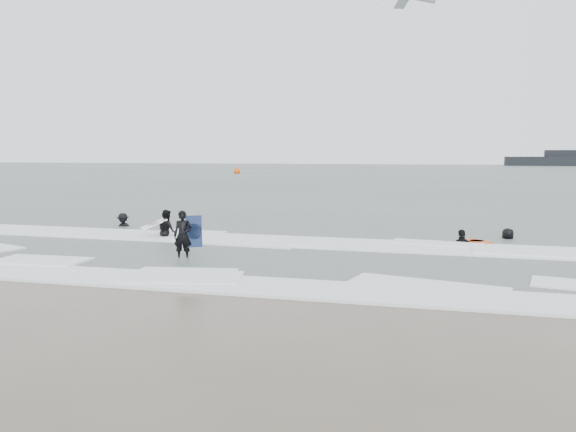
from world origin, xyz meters
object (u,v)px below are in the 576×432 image
(surfer_breaker, at_px, (123,228))
(buoy, at_px, (237,171))
(surfer_wading, at_px, (167,238))
(surfer_centre, at_px, (183,260))
(vessel_horizon, at_px, (567,160))
(surfer_right_far, at_px, (508,240))
(surfer_right_near, at_px, (462,245))

(surfer_breaker, distance_m, buoy, 66.18)
(surfer_wading, bearing_deg, surfer_centre, 165.52)
(surfer_centre, bearing_deg, surfer_wading, 111.05)
(buoy, bearing_deg, vessel_horizon, 50.79)
(surfer_right_far, bearing_deg, vessel_horizon, -131.71)
(surfer_right_near, distance_m, vessel_horizon, 145.31)
(surfer_centre, relative_size, surfer_right_far, 0.95)
(surfer_wading, height_order, surfer_right_far, surfer_wading)
(surfer_wading, distance_m, buoy, 69.23)
(surfer_wading, relative_size, surfer_breaker, 1.10)
(surfer_right_near, height_order, buoy, buoy)
(surfer_right_far, xyz_separation_m, vessel_horizon, (29.03, 140.48, 1.55))
(surfer_centre, height_order, buoy, buoy)
(surfer_breaker, xyz_separation_m, buoy, (-18.67, 63.49, 0.42))
(surfer_centre, xyz_separation_m, buoy, (-24.48, 69.58, 0.42))
(surfer_right_far, bearing_deg, surfer_breaker, -27.59)
(vessel_horizon, bearing_deg, surfer_right_near, -102.20)
(surfer_breaker, bearing_deg, buoy, 98.03)
(surfer_right_far, bearing_deg, buoy, -91.38)
(surfer_centre, distance_m, surfer_right_near, 9.70)
(surfer_wading, xyz_separation_m, surfer_right_near, (10.76, 1.31, 0.00))
(surfer_wading, distance_m, surfer_right_near, 10.84)
(surfer_wading, height_order, surfer_right_near, surfer_right_near)
(surfer_wading, height_order, buoy, buoy)
(surfer_wading, relative_size, surfer_right_near, 0.96)
(surfer_right_far, xyz_separation_m, buoy, (-34.33, 62.82, 0.42))
(buoy, distance_m, vessel_horizon, 100.24)
(surfer_right_near, relative_size, surfer_right_far, 1.06)
(surfer_breaker, distance_m, surfer_right_far, 15.67)
(surfer_breaker, bearing_deg, surfer_wading, -42.36)
(surfer_breaker, xyz_separation_m, vessel_horizon, (44.69, 141.15, 1.55))
(surfer_breaker, xyz_separation_m, surfer_right_near, (13.99, -0.87, 0.00))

